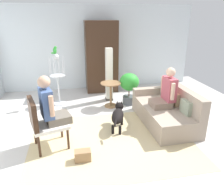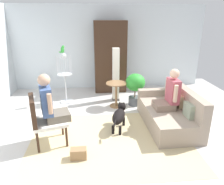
{
  "view_description": "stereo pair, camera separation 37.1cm",
  "coord_description": "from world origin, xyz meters",
  "px_view_note": "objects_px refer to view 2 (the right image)",
  "views": [
    {
      "loc": [
        -0.79,
        -3.73,
        2.3
      ],
      "look_at": [
        -0.06,
        0.01,
        0.92
      ],
      "focal_mm": 34.37,
      "sensor_mm": 36.0,
      "label": 1
    },
    {
      "loc": [
        -0.42,
        -3.78,
        2.3
      ],
      "look_at": [
        -0.06,
        0.01,
        0.92
      ],
      "focal_mm": 34.37,
      "sensor_mm": 36.0,
      "label": 2
    }
  ],
  "objects_px": {
    "couch": "(170,112)",
    "armoire_cabinet": "(110,57)",
    "potted_plant": "(135,86)",
    "handbag": "(79,154)",
    "round_end_table": "(116,91)",
    "column_lamp": "(116,75)",
    "armchair": "(42,117)",
    "bird_cage_stand": "(65,78)",
    "person_on_couch": "(170,94)",
    "dog": "(119,115)",
    "parrot": "(62,49)",
    "person_on_armchair": "(50,103)"
  },
  "relations": [
    {
      "from": "couch",
      "to": "armoire_cabinet",
      "type": "relative_size",
      "value": 0.83
    },
    {
      "from": "potted_plant",
      "to": "handbag",
      "type": "bearing_deg",
      "value": -122.3
    },
    {
      "from": "round_end_table",
      "to": "armoire_cabinet",
      "type": "xyz_separation_m",
      "value": [
        -0.04,
        1.34,
        0.66
      ]
    },
    {
      "from": "round_end_table",
      "to": "column_lamp",
      "type": "bearing_deg",
      "value": 85.08
    },
    {
      "from": "armchair",
      "to": "bird_cage_stand",
      "type": "height_order",
      "value": "bird_cage_stand"
    },
    {
      "from": "armchair",
      "to": "column_lamp",
      "type": "xyz_separation_m",
      "value": [
        1.58,
        2.12,
        0.17
      ]
    },
    {
      "from": "person_on_couch",
      "to": "dog",
      "type": "height_order",
      "value": "person_on_couch"
    },
    {
      "from": "person_on_couch",
      "to": "parrot",
      "type": "relative_size",
      "value": 4.44
    },
    {
      "from": "armoire_cabinet",
      "to": "dog",
      "type": "bearing_deg",
      "value": -90.69
    },
    {
      "from": "armchair",
      "to": "parrot",
      "type": "xyz_separation_m",
      "value": [
        0.19,
        2.09,
        0.9
      ]
    },
    {
      "from": "dog",
      "to": "armoire_cabinet",
      "type": "distance_m",
      "value": 2.65
    },
    {
      "from": "potted_plant",
      "to": "handbag",
      "type": "distance_m",
      "value": 2.65
    },
    {
      "from": "parrot",
      "to": "potted_plant",
      "type": "distance_m",
      "value": 2.11
    },
    {
      "from": "armchair",
      "to": "person_on_armchair",
      "type": "xyz_separation_m",
      "value": [
        0.16,
        0.05,
        0.26
      ]
    },
    {
      "from": "dog",
      "to": "handbag",
      "type": "distance_m",
      "value": 1.27
    },
    {
      "from": "armchair",
      "to": "armoire_cabinet",
      "type": "height_order",
      "value": "armoire_cabinet"
    },
    {
      "from": "armoire_cabinet",
      "to": "armchair",
      "type": "bearing_deg",
      "value": -116.56
    },
    {
      "from": "round_end_table",
      "to": "dog",
      "type": "bearing_deg",
      "value": -93.42
    },
    {
      "from": "parrot",
      "to": "potted_plant",
      "type": "height_order",
      "value": "parrot"
    },
    {
      "from": "bird_cage_stand",
      "to": "dog",
      "type": "bearing_deg",
      "value": -51.78
    },
    {
      "from": "column_lamp",
      "to": "dog",
      "type": "bearing_deg",
      "value": -93.84
    },
    {
      "from": "dog",
      "to": "bird_cage_stand",
      "type": "relative_size",
      "value": 0.63
    },
    {
      "from": "person_on_couch",
      "to": "dog",
      "type": "bearing_deg",
      "value": -177.07
    },
    {
      "from": "round_end_table",
      "to": "potted_plant",
      "type": "height_order",
      "value": "potted_plant"
    },
    {
      "from": "armchair",
      "to": "dog",
      "type": "height_order",
      "value": "armchair"
    },
    {
      "from": "couch",
      "to": "dog",
      "type": "relative_size",
      "value": 2.07
    },
    {
      "from": "round_end_table",
      "to": "parrot",
      "type": "height_order",
      "value": "parrot"
    },
    {
      "from": "person_on_couch",
      "to": "dog",
      "type": "xyz_separation_m",
      "value": [
        -1.08,
        -0.06,
        -0.43
      ]
    },
    {
      "from": "armchair",
      "to": "round_end_table",
      "type": "relative_size",
      "value": 1.47
    },
    {
      "from": "potted_plant",
      "to": "handbag",
      "type": "height_order",
      "value": "potted_plant"
    },
    {
      "from": "armchair",
      "to": "parrot",
      "type": "height_order",
      "value": "parrot"
    },
    {
      "from": "armchair",
      "to": "person_on_couch",
      "type": "xyz_separation_m",
      "value": [
        2.55,
        0.52,
        0.17
      ]
    },
    {
      "from": "dog",
      "to": "couch",
      "type": "bearing_deg",
      "value": 4.17
    },
    {
      "from": "armchair",
      "to": "bird_cage_stand",
      "type": "distance_m",
      "value": 2.1
    },
    {
      "from": "round_end_table",
      "to": "couch",
      "type": "bearing_deg",
      "value": -46.02
    },
    {
      "from": "couch",
      "to": "parrot",
      "type": "distance_m",
      "value": 3.1
    },
    {
      "from": "dog",
      "to": "potted_plant",
      "type": "xyz_separation_m",
      "value": [
        0.58,
        1.25,
        0.24
      ]
    },
    {
      "from": "armchair",
      "to": "person_on_armchair",
      "type": "height_order",
      "value": "person_on_armchair"
    },
    {
      "from": "round_end_table",
      "to": "person_on_couch",
      "type": "bearing_deg",
      "value": -48.24
    },
    {
      "from": "person_on_armchair",
      "to": "handbag",
      "type": "height_order",
      "value": "person_on_armchair"
    },
    {
      "from": "couch",
      "to": "armchair",
      "type": "height_order",
      "value": "armchair"
    },
    {
      "from": "dog",
      "to": "person_on_armchair",
      "type": "bearing_deg",
      "value": -162.27
    },
    {
      "from": "person_on_armchair",
      "to": "dog",
      "type": "distance_m",
      "value": 1.47
    },
    {
      "from": "person_on_armchair",
      "to": "handbag",
      "type": "distance_m",
      "value": 1.03
    },
    {
      "from": "potted_plant",
      "to": "column_lamp",
      "type": "relative_size",
      "value": 0.59
    },
    {
      "from": "round_end_table",
      "to": "parrot",
      "type": "xyz_separation_m",
      "value": [
        -1.35,
        0.43,
        1.04
      ]
    },
    {
      "from": "person_on_couch",
      "to": "round_end_table",
      "type": "bearing_deg",
      "value": 131.76
    },
    {
      "from": "person_on_couch",
      "to": "armoire_cabinet",
      "type": "relative_size",
      "value": 0.4
    },
    {
      "from": "person_on_armchair",
      "to": "dog",
      "type": "bearing_deg",
      "value": 17.73
    },
    {
      "from": "parrot",
      "to": "couch",
      "type": "bearing_deg",
      "value": -32.45
    }
  ]
}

